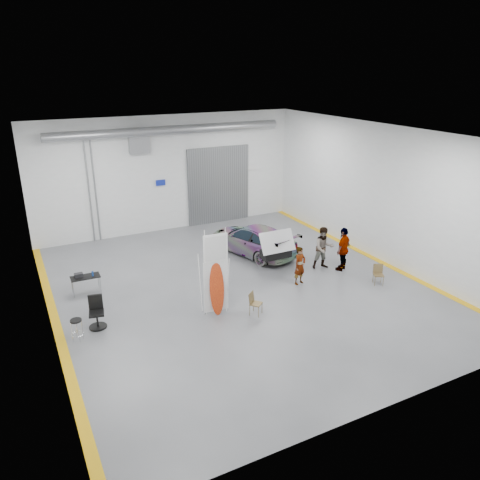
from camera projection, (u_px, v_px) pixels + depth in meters
name	position (u px, v px, depth m)	size (l,w,h in m)	color
ground	(238.00, 287.00, 18.66)	(16.00, 16.00, 0.00)	slate
room_shell	(219.00, 175.00, 19.18)	(14.02, 16.18, 6.01)	silver
sedan_car	(252.00, 239.00, 21.79)	(1.90, 4.66, 1.35)	white
person_a	(300.00, 266.00, 18.67)	(0.57, 0.38, 1.58)	#8B5E4C
person_b	(324.00, 248.00, 20.08)	(0.91, 0.70, 1.86)	#45607E
person_c	(343.00, 249.00, 19.89)	(1.11, 0.46, 1.92)	brown
surfboard_display	(217.00, 281.00, 16.19)	(0.90, 0.29, 3.19)	white
folding_chair_near	(256.00, 308.00, 16.52)	(0.54, 0.60, 0.82)	brown
folding_chair_far	(378.00, 278.00, 18.79)	(0.52, 0.56, 0.81)	brown
shop_stool	(77.00, 330.00, 14.89)	(0.39, 0.39, 0.75)	black
work_table	(84.00, 277.00, 17.92)	(1.10, 0.57, 0.89)	gray
office_chair	(96.00, 314.00, 15.64)	(0.59, 0.60, 1.11)	black
trunk_lid	(276.00, 239.00, 19.81)	(1.58, 0.96, 0.04)	silver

